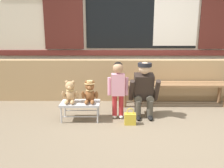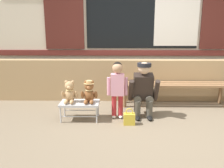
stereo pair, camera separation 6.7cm
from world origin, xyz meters
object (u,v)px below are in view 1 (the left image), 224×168
at_px(wooden_bench_long, 174,86).
at_px(small_display_bench, 80,104).
at_px(child_standing, 118,84).
at_px(handbag_on_ground, 130,119).
at_px(teddy_bear_with_hat, 89,92).
at_px(adult_crouching, 144,89).
at_px(teddy_bear_plain, 70,93).

bearing_deg(wooden_bench_long, small_display_bench, -155.67).
relative_size(child_standing, handbag_on_ground, 3.52).
xyz_separation_m(child_standing, handbag_on_ground, (0.19, -0.29, -0.50)).
bearing_deg(handbag_on_ground, teddy_bear_with_hat, 162.29).
height_order(small_display_bench, handbag_on_ground, small_display_bench).
bearing_deg(teddy_bear_with_hat, child_standing, 10.34).
relative_size(adult_crouching, handbag_on_ground, 3.49).
bearing_deg(adult_crouching, teddy_bear_plain, -172.65).
xyz_separation_m(teddy_bear_plain, adult_crouching, (1.23, 0.16, 0.02)).
xyz_separation_m(teddy_bear_plain, teddy_bear_with_hat, (0.32, 0.00, 0.01)).
bearing_deg(handbag_on_ground, small_display_bench, 165.78).
xyz_separation_m(teddy_bear_with_hat, child_standing, (0.46, 0.08, 0.12)).
distance_m(adult_crouching, handbag_on_ground, 0.59).
bearing_deg(small_display_bench, wooden_bench_long, 24.33).
bearing_deg(small_display_bench, adult_crouching, 8.51).
bearing_deg(adult_crouching, teddy_bear_with_hat, -170.15).
bearing_deg(teddy_bear_plain, handbag_on_ground, -12.03).
relative_size(wooden_bench_long, adult_crouching, 2.21).
height_order(child_standing, adult_crouching, child_standing).
height_order(teddy_bear_with_hat, handbag_on_ground, teddy_bear_with_hat).
bearing_deg(teddy_bear_with_hat, handbag_on_ground, -17.71).
xyz_separation_m(wooden_bench_long, small_display_bench, (-1.74, -0.79, -0.11)).
relative_size(small_display_bench, handbag_on_ground, 2.35).
distance_m(teddy_bear_with_hat, child_standing, 0.48).
height_order(teddy_bear_plain, adult_crouching, adult_crouching).
xyz_separation_m(adult_crouching, handbag_on_ground, (-0.26, -0.36, -0.38)).
distance_m(child_standing, handbag_on_ground, 0.61).
bearing_deg(handbag_on_ground, wooden_bench_long, 46.84).
bearing_deg(teddy_bear_plain, adult_crouching, 7.35).
relative_size(teddy_bear_with_hat, adult_crouching, 0.38).
bearing_deg(wooden_bench_long, teddy_bear_plain, -157.55).
height_order(teddy_bear_with_hat, child_standing, child_standing).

